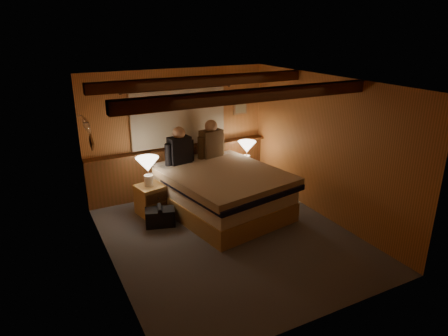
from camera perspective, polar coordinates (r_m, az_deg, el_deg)
floor at (r=6.37m, az=0.79°, el=-9.79°), size 4.20×4.20×0.00m
ceiling at (r=5.59m, az=0.90°, el=12.14°), size 4.20×4.20×0.00m
wall_back at (r=7.70m, az=-6.58°, el=5.05°), size 3.60×0.00×3.60m
wall_left at (r=5.32m, az=-16.55°, el=-2.52°), size 0.00×4.20×4.20m
wall_right at (r=6.86m, az=14.23°, el=2.73°), size 0.00×4.20×4.20m
wall_front at (r=4.29m, az=14.33°, el=-7.86°), size 3.60×0.00×3.60m
wainscot at (r=7.86m, az=-6.20°, el=-0.09°), size 3.60×0.23×0.94m
curtain_window at (r=7.56m, az=-6.48°, el=7.29°), size 2.18×0.09×1.11m
ceiling_beams at (r=5.73m, az=0.18°, el=11.43°), size 3.60×1.65×0.16m
coat_rail at (r=6.68m, az=-19.01°, el=5.95°), size 0.05×0.55×0.24m
framed_print at (r=8.17m, az=2.35°, el=8.53°), size 0.30×0.04×0.25m
bed at (r=7.00m, az=-0.35°, el=-3.29°), size 2.07×2.52×0.77m
nightstand_left at (r=7.11m, az=-10.25°, el=-4.44°), size 0.56×0.52×0.53m
nightstand_right at (r=8.04m, az=3.40°, el=-1.25°), size 0.55×0.51×0.52m
lamp_left at (r=6.87m, az=-10.86°, el=0.27°), size 0.39×0.39×0.51m
lamp_right at (r=7.87m, az=3.29°, el=2.84°), size 0.36×0.36×0.47m
person_left at (r=7.23m, az=-6.39°, el=2.80°), size 0.58×0.28×0.71m
person_right at (r=7.56m, az=-1.85°, el=3.80°), size 0.60×0.32×0.74m
duffel_bag at (r=6.73m, az=-9.12°, el=-6.90°), size 0.54×0.41×0.34m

